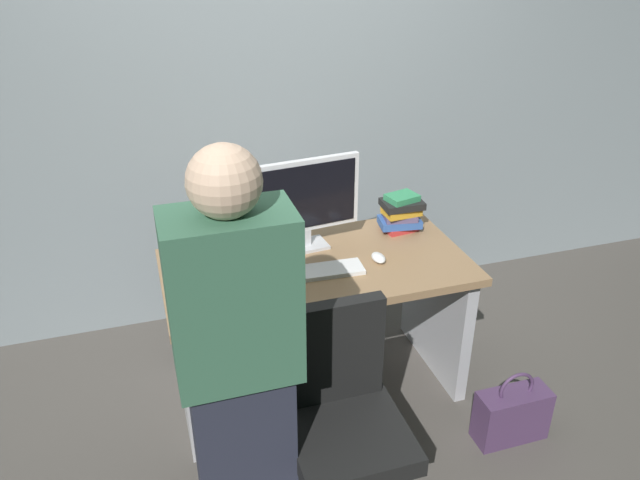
{
  "coord_description": "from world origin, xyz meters",
  "views": [
    {
      "loc": [
        -0.74,
        -2.42,
        2.19
      ],
      "look_at": [
        0.0,
        -0.05,
        0.89
      ],
      "focal_mm": 34.84,
      "sensor_mm": 36.0,
      "label": 1
    }
  ],
  "objects_px": {
    "keyboard": "(317,272)",
    "cup_near_keyboard": "(237,288)",
    "desk": "(317,304)",
    "handbag": "(512,414)",
    "monitor": "(306,199)",
    "mouse": "(378,258)",
    "book_stack": "(401,213)",
    "office_chair": "(343,433)",
    "cup_by_monitor": "(222,252)",
    "person_at_desk": "(239,374)"
  },
  "relations": [
    {
      "from": "monitor",
      "to": "keyboard",
      "type": "distance_m",
      "value": 0.36
    },
    {
      "from": "cup_by_monitor",
      "to": "book_stack",
      "type": "xyz_separation_m",
      "value": [
        0.93,
        0.03,
        0.06
      ]
    },
    {
      "from": "mouse",
      "to": "handbag",
      "type": "xyz_separation_m",
      "value": [
        0.47,
        -0.55,
        -0.62
      ]
    },
    {
      "from": "cup_near_keyboard",
      "to": "book_stack",
      "type": "height_order",
      "value": "book_stack"
    },
    {
      "from": "cup_by_monitor",
      "to": "book_stack",
      "type": "distance_m",
      "value": 0.93
    },
    {
      "from": "desk",
      "to": "book_stack",
      "type": "relative_size",
      "value": 6.35
    },
    {
      "from": "office_chair",
      "to": "cup_near_keyboard",
      "type": "bearing_deg",
      "value": 115.33
    },
    {
      "from": "keyboard",
      "to": "cup_near_keyboard",
      "type": "height_order",
      "value": "cup_near_keyboard"
    },
    {
      "from": "monitor",
      "to": "mouse",
      "type": "height_order",
      "value": "monitor"
    },
    {
      "from": "cup_near_keyboard",
      "to": "cup_by_monitor",
      "type": "distance_m",
      "value": 0.34
    },
    {
      "from": "person_at_desk",
      "to": "mouse",
      "type": "distance_m",
      "value": 1.09
    },
    {
      "from": "cup_near_keyboard",
      "to": "cup_by_monitor",
      "type": "bearing_deg",
      "value": 91.32
    },
    {
      "from": "desk",
      "to": "mouse",
      "type": "relative_size",
      "value": 14.32
    },
    {
      "from": "office_chair",
      "to": "book_stack",
      "type": "bearing_deg",
      "value": 56.26
    },
    {
      "from": "office_chair",
      "to": "cup_by_monitor",
      "type": "relative_size",
      "value": 11.27
    },
    {
      "from": "desk",
      "to": "cup_by_monitor",
      "type": "bearing_deg",
      "value": 158.26
    },
    {
      "from": "cup_by_monitor",
      "to": "handbag",
      "type": "height_order",
      "value": "cup_by_monitor"
    },
    {
      "from": "person_at_desk",
      "to": "cup_by_monitor",
      "type": "height_order",
      "value": "person_at_desk"
    },
    {
      "from": "cup_by_monitor",
      "to": "book_stack",
      "type": "height_order",
      "value": "book_stack"
    },
    {
      "from": "book_stack",
      "to": "handbag",
      "type": "xyz_separation_m",
      "value": [
        0.24,
        -0.81,
        -0.7
      ]
    },
    {
      "from": "person_at_desk",
      "to": "mouse",
      "type": "xyz_separation_m",
      "value": [
        0.8,
        0.73,
        -0.09
      ]
    },
    {
      "from": "monitor",
      "to": "desk",
      "type": "bearing_deg",
      "value": -89.37
    },
    {
      "from": "person_at_desk",
      "to": "desk",
      "type": "bearing_deg",
      "value": 56.97
    },
    {
      "from": "cup_by_monitor",
      "to": "keyboard",
      "type": "bearing_deg",
      "value": -33.14
    },
    {
      "from": "keyboard",
      "to": "cup_by_monitor",
      "type": "relative_size",
      "value": 5.15
    },
    {
      "from": "person_at_desk",
      "to": "cup_near_keyboard",
      "type": "bearing_deg",
      "value": 80.12
    },
    {
      "from": "mouse",
      "to": "cup_by_monitor",
      "type": "distance_m",
      "value": 0.74
    },
    {
      "from": "person_at_desk",
      "to": "mouse",
      "type": "bearing_deg",
      "value": 42.37
    },
    {
      "from": "monitor",
      "to": "handbag",
      "type": "bearing_deg",
      "value": -45.97
    },
    {
      "from": "monitor",
      "to": "cup_near_keyboard",
      "type": "bearing_deg",
      "value": -139.46
    },
    {
      "from": "cup_near_keyboard",
      "to": "office_chair",
      "type": "bearing_deg",
      "value": -64.67
    },
    {
      "from": "desk",
      "to": "book_stack",
      "type": "height_order",
      "value": "book_stack"
    },
    {
      "from": "desk",
      "to": "monitor",
      "type": "xyz_separation_m",
      "value": [
        -0.0,
        0.17,
        0.49
      ]
    },
    {
      "from": "office_chair",
      "to": "keyboard",
      "type": "distance_m",
      "value": 0.75
    },
    {
      "from": "desk",
      "to": "cup_near_keyboard",
      "type": "bearing_deg",
      "value": -156.65
    },
    {
      "from": "cup_near_keyboard",
      "to": "handbag",
      "type": "height_order",
      "value": "cup_near_keyboard"
    },
    {
      "from": "keyboard",
      "to": "book_stack",
      "type": "relative_size",
      "value": 1.91
    },
    {
      "from": "keyboard",
      "to": "book_stack",
      "type": "height_order",
      "value": "book_stack"
    },
    {
      "from": "keyboard",
      "to": "handbag",
      "type": "xyz_separation_m",
      "value": [
        0.78,
        -0.53,
        -0.61
      ]
    },
    {
      "from": "desk",
      "to": "handbag",
      "type": "height_order",
      "value": "desk"
    },
    {
      "from": "desk",
      "to": "keyboard",
      "type": "xyz_separation_m",
      "value": [
        -0.03,
        -0.09,
        0.24
      ]
    },
    {
      "from": "keyboard",
      "to": "mouse",
      "type": "xyz_separation_m",
      "value": [
        0.31,
        0.03,
        0.01
      ]
    },
    {
      "from": "office_chair",
      "to": "mouse",
      "type": "xyz_separation_m",
      "value": [
        0.42,
        0.7,
        0.33
      ]
    },
    {
      "from": "keyboard",
      "to": "cup_by_monitor",
      "type": "xyz_separation_m",
      "value": [
        -0.39,
        0.25,
        0.03
      ]
    },
    {
      "from": "cup_near_keyboard",
      "to": "monitor",
      "type": "bearing_deg",
      "value": 40.54
    },
    {
      "from": "desk",
      "to": "book_stack",
      "type": "distance_m",
      "value": 0.64
    },
    {
      "from": "mouse",
      "to": "handbag",
      "type": "height_order",
      "value": "mouse"
    },
    {
      "from": "keyboard",
      "to": "cup_near_keyboard",
      "type": "relative_size",
      "value": 4.52
    },
    {
      "from": "person_at_desk",
      "to": "book_stack",
      "type": "distance_m",
      "value": 1.43
    },
    {
      "from": "office_chair",
      "to": "person_at_desk",
      "type": "height_order",
      "value": "person_at_desk"
    }
  ]
}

